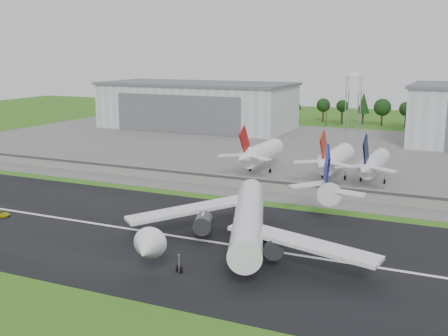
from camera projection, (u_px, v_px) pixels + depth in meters
The scene contains 14 objects.
ground at pixel (171, 255), 108.37m from camera, with size 600.00×600.00×0.00m, color #2C6919.
runway at pixel (195, 239), 117.24m from camera, with size 320.00×60.00×0.10m, color black.
runway_centerline at pixel (195, 239), 117.23m from camera, with size 220.00×1.00×0.02m, color white.
apron at pixel (328, 154), 214.98m from camera, with size 320.00×150.00×0.10m, color slate.
blast_fence at pixel (270, 185), 156.86m from camera, with size 240.00×0.61×3.50m.
hangar_west at pixel (197, 105), 285.39m from camera, with size 97.00×44.00×23.20m.
water_tower at pixel (354, 81), 269.78m from camera, with size 8.40×8.40×29.40m.
utility_poles at pixel (368, 128), 286.08m from camera, with size 230.00×3.00×12.00m, color black, non-canonical shape.
treeline at pixel (373, 125), 299.41m from camera, with size 320.00×16.00×22.00m, color black, non-canonical shape.
main_airliner at pixel (247, 225), 110.98m from camera, with size 53.59×57.37×18.17m.
ground_vehicle at pixel (0, 214), 132.92m from camera, with size 2.21×4.80×1.33m, color gold.
parked_jet_red_a at pixel (259, 154), 179.95m from camera, with size 7.36×31.29×16.91m.
parked_jet_red_b at pixel (333, 160), 169.97m from camera, with size 7.36×31.29×16.93m.
parked_jet_navy at pixel (373, 164), 165.17m from camera, with size 7.36×31.29×16.54m.
Camera 1 is at (52.44, -88.83, 38.63)m, focal length 45.00 mm.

